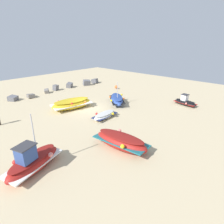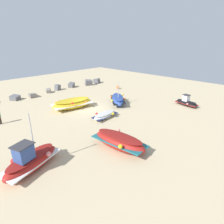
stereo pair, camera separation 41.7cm
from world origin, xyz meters
The scene contains 9 objects.
ground_plane centered at (0.00, 0.00, 0.00)m, with size 53.99×53.99×0.00m, color #C6B289.
fishing_boat_0 centered at (-1.24, 1.56, 0.64)m, with size 5.58×2.97×1.32m.
fishing_boat_1 centered at (4.22, -1.31, 0.57)m, with size 4.19×4.53×3.23m.
fishing_boat_2 centered at (-0.60, -3.74, 0.34)m, with size 3.42×1.61×0.68m.
fishing_boat_3 centered at (-10.35, -6.62, 0.70)m, with size 4.59×2.76×4.04m.
fishing_boat_4 centered at (-4.20, -9.17, 0.65)m, with size 2.26×4.91×1.28m.
fishing_boat_5 centered at (9.95, -8.55, 0.46)m, with size 1.70×3.29×1.51m.
breakwater_rocks centered at (0.20, 10.90, 0.42)m, with size 23.60×3.07×1.30m.
mooring_buoy_0 centered at (10.20, 4.11, 0.41)m, with size 0.56×0.56×0.69m.
Camera 2 is at (-14.26, -18.04, 8.40)m, focal length 30.28 mm.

